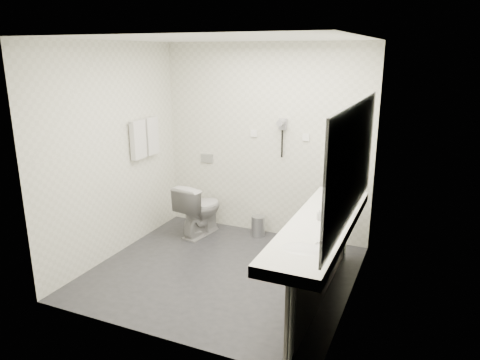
% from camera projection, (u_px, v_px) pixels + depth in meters
% --- Properties ---
extents(floor, '(2.80, 2.80, 0.00)m').
position_uv_depth(floor, '(222.00, 272.00, 5.02)').
color(floor, '#28282D').
rests_on(floor, ground).
extents(ceiling, '(2.80, 2.80, 0.00)m').
position_uv_depth(ceiling, '(220.00, 38.00, 4.33)').
color(ceiling, white).
rests_on(ceiling, wall_back).
extents(wall_back, '(2.80, 0.00, 2.80)m').
position_uv_depth(wall_back, '(265.00, 142.00, 5.82)').
color(wall_back, silver).
rests_on(wall_back, floor).
extents(wall_front, '(2.80, 0.00, 2.80)m').
position_uv_depth(wall_front, '(149.00, 200.00, 3.53)').
color(wall_front, silver).
rests_on(wall_front, floor).
extents(wall_left, '(0.00, 2.60, 2.60)m').
position_uv_depth(wall_left, '(113.00, 152.00, 5.21)').
color(wall_left, silver).
rests_on(wall_left, floor).
extents(wall_right, '(0.00, 2.60, 2.60)m').
position_uv_depth(wall_right, '(357.00, 178.00, 4.13)').
color(wall_right, silver).
rests_on(wall_right, floor).
extents(vanity_counter, '(0.55, 2.20, 0.10)m').
position_uv_depth(vanity_counter, '(320.00, 227.00, 4.19)').
color(vanity_counter, white).
rests_on(vanity_counter, floor).
extents(vanity_panel, '(0.03, 2.15, 0.75)m').
position_uv_depth(vanity_panel, '(321.00, 268.00, 4.30)').
color(vanity_panel, '#9B9693').
rests_on(vanity_panel, floor).
extents(vanity_post_near, '(0.06, 0.06, 0.75)m').
position_uv_depth(vanity_post_near, '(291.00, 328.00, 3.37)').
color(vanity_post_near, silver).
rests_on(vanity_post_near, floor).
extents(vanity_post_far, '(0.06, 0.06, 0.75)m').
position_uv_depth(vanity_post_far, '(345.00, 231.00, 5.20)').
color(vanity_post_far, silver).
rests_on(vanity_post_far, floor).
extents(mirror, '(0.02, 2.20, 1.05)m').
position_uv_depth(mirror, '(353.00, 162.00, 3.91)').
color(mirror, '#B2BCC6').
rests_on(mirror, wall_right).
extents(basin_near, '(0.40, 0.31, 0.05)m').
position_uv_depth(basin_near, '(301.00, 250.00, 3.61)').
color(basin_near, white).
rests_on(basin_near, vanity_counter).
extents(basin_far, '(0.40, 0.31, 0.05)m').
position_uv_depth(basin_far, '(335.00, 202.00, 4.75)').
color(basin_far, white).
rests_on(basin_far, vanity_counter).
extents(faucet_near, '(0.04, 0.04, 0.15)m').
position_uv_depth(faucet_near, '(325.00, 244.00, 3.51)').
color(faucet_near, silver).
rests_on(faucet_near, vanity_counter).
extents(faucet_far, '(0.04, 0.04, 0.15)m').
position_uv_depth(faucet_far, '(355.00, 197.00, 4.65)').
color(faucet_far, silver).
rests_on(faucet_far, vanity_counter).
extents(soap_bottle_a, '(0.06, 0.06, 0.10)m').
position_uv_depth(soap_bottle_a, '(320.00, 215.00, 4.20)').
color(soap_bottle_a, silver).
rests_on(soap_bottle_a, vanity_counter).
extents(soap_bottle_b, '(0.09, 0.09, 0.08)m').
position_uv_depth(soap_bottle_b, '(334.00, 215.00, 4.24)').
color(soap_bottle_b, silver).
rests_on(soap_bottle_b, vanity_counter).
extents(soap_bottle_c, '(0.06, 0.06, 0.11)m').
position_uv_depth(soap_bottle_c, '(325.00, 220.00, 4.07)').
color(soap_bottle_c, silver).
rests_on(soap_bottle_c, vanity_counter).
extents(glass_left, '(0.08, 0.08, 0.12)m').
position_uv_depth(glass_left, '(348.00, 207.00, 4.38)').
color(glass_left, silver).
rests_on(glass_left, vanity_counter).
extents(glass_right, '(0.07, 0.07, 0.10)m').
position_uv_depth(glass_right, '(341.00, 207.00, 4.41)').
color(glass_right, silver).
rests_on(glass_right, vanity_counter).
extents(toilet, '(0.50, 0.76, 0.71)m').
position_uv_depth(toilet, '(200.00, 209.00, 5.97)').
color(toilet, white).
rests_on(toilet, floor).
extents(flush_plate, '(0.18, 0.02, 0.12)m').
position_uv_depth(flush_plate, '(207.00, 158.00, 6.22)').
color(flush_plate, '#B2B5BA').
rests_on(flush_plate, wall_back).
extents(pedal_bin, '(0.23, 0.23, 0.26)m').
position_uv_depth(pedal_bin, '(258.00, 226.00, 5.98)').
color(pedal_bin, '#B2B5BA').
rests_on(pedal_bin, floor).
extents(bin_lid, '(0.18, 0.18, 0.02)m').
position_uv_depth(bin_lid, '(258.00, 217.00, 5.94)').
color(bin_lid, '#B2B5BA').
rests_on(bin_lid, pedal_bin).
extents(towel_rail, '(0.02, 0.62, 0.02)m').
position_uv_depth(towel_rail, '(143.00, 120.00, 5.60)').
color(towel_rail, silver).
rests_on(towel_rail, wall_left).
extents(towel_near, '(0.07, 0.24, 0.48)m').
position_uv_depth(towel_near, '(138.00, 140.00, 5.53)').
color(towel_near, silver).
rests_on(towel_near, towel_rail).
extents(towel_far, '(0.07, 0.24, 0.48)m').
position_uv_depth(towel_far, '(151.00, 136.00, 5.78)').
color(towel_far, silver).
rests_on(towel_far, towel_rail).
extents(dryer_cradle, '(0.10, 0.04, 0.14)m').
position_uv_depth(dryer_cradle, '(283.00, 124.00, 5.63)').
color(dryer_cradle, gray).
rests_on(dryer_cradle, wall_back).
extents(dryer_barrel, '(0.08, 0.14, 0.08)m').
position_uv_depth(dryer_barrel, '(281.00, 122.00, 5.56)').
color(dryer_barrel, gray).
rests_on(dryer_barrel, dryer_cradle).
extents(dryer_cord, '(0.02, 0.02, 0.35)m').
position_uv_depth(dryer_cord, '(282.00, 144.00, 5.68)').
color(dryer_cord, black).
rests_on(dryer_cord, dryer_cradle).
extents(switch_plate_a, '(0.09, 0.02, 0.09)m').
position_uv_depth(switch_plate_a, '(254.00, 133.00, 5.84)').
color(switch_plate_a, white).
rests_on(switch_plate_a, wall_back).
extents(switch_plate_b, '(0.09, 0.02, 0.09)m').
position_uv_depth(switch_plate_b, '(306.00, 137.00, 5.57)').
color(switch_plate_b, white).
rests_on(switch_plate_b, wall_back).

